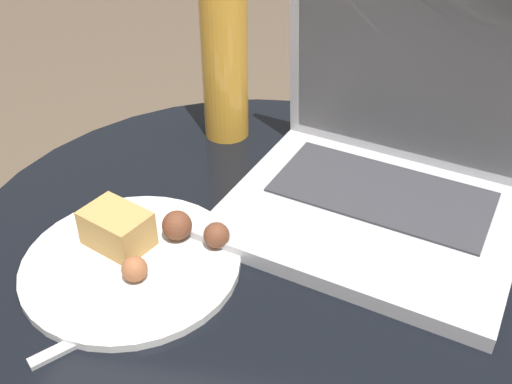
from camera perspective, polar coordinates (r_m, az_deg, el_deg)
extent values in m
cylinder|color=black|center=(0.86, 0.19, -17.57)|extent=(0.09, 0.09, 0.48)
cylinder|color=black|center=(0.68, 0.23, -4.72)|extent=(0.67, 0.67, 0.02)
cube|color=#B2B2B7|center=(0.69, 10.80, -2.34)|extent=(0.38, 0.34, 0.02)
cube|color=#333338|center=(0.72, 11.90, -0.01)|extent=(0.27, 0.19, 0.00)
cube|color=#B2B2B7|center=(0.72, 15.07, 11.34)|extent=(0.31, 0.13, 0.26)
cube|color=silver|center=(0.72, 15.01, 11.24)|extent=(0.29, 0.11, 0.23)
cylinder|color=gold|center=(0.81, -2.99, 12.14)|extent=(0.06, 0.06, 0.21)
cylinder|color=silver|center=(0.64, -11.76, -6.67)|extent=(0.23, 0.23, 0.01)
cube|color=tan|center=(0.65, -13.09, -3.40)|extent=(0.08, 0.07, 0.04)
sphere|color=brown|center=(0.65, -7.53, -3.17)|extent=(0.03, 0.03, 0.03)
sphere|color=brown|center=(0.64, -3.78, -4.13)|extent=(0.03, 0.03, 0.03)
sphere|color=#9E5B38|center=(0.61, -11.50, -7.20)|extent=(0.03, 0.03, 0.03)
cube|color=#B2B2B7|center=(0.59, -14.70, -12.64)|extent=(0.10, 0.11, 0.00)
cube|color=#B2B2B7|center=(0.61, -6.63, -9.01)|extent=(0.06, 0.06, 0.00)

